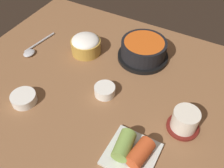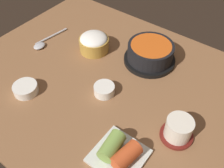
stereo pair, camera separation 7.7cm
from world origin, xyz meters
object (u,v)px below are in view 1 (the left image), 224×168
banchan_cup_center (105,90)px  side_bowl_near (24,98)px  stone_pot (143,50)px  kimchi_plate (132,151)px  rice_bowl (86,44)px  spoon (33,50)px  tea_cup_with_saucer (185,121)px

banchan_cup_center → side_bowl_near: bearing=-144.1°
stone_pot → kimchi_plate: (12.87, -36.19, -1.42)cm
rice_bowl → side_bowl_near: rice_bowl is taller
kimchi_plate → spoon: bearing=157.9°
tea_cup_with_saucer → spoon: 59.31cm
side_bowl_near → tea_cup_with_saucer: bearing=17.1°
banchan_cup_center → side_bowl_near: (-19.85, -14.34, -0.11)cm
rice_bowl → side_bowl_near: bearing=-97.4°
rice_bowl → side_bowl_near: 29.19cm
tea_cup_with_saucer → kimchi_plate: size_ratio=0.71×
spoon → stone_pot: bearing=23.1°
side_bowl_near → spoon: 24.25cm
tea_cup_with_saucer → banchan_cup_center: 25.21cm
tea_cup_with_saucer → spoon: (-58.94, 5.99, -2.65)cm
side_bowl_near → spoon: (-13.94, 19.82, -0.91)cm
banchan_cup_center → tea_cup_with_saucer: bearing=-1.2°
banchan_cup_center → side_bowl_near: size_ratio=0.85×
side_bowl_near → banchan_cup_center: bearing=35.9°
stone_pot → kimchi_plate: 38.44cm
kimchi_plate → spoon: 54.06cm
spoon → banchan_cup_center: bearing=-9.2°
banchan_cup_center → kimchi_plate: size_ratio=0.51×
kimchi_plate → side_bowl_near: bearing=179.2°
tea_cup_with_saucer → side_bowl_near: size_ratio=1.19×
kimchi_plate → rice_bowl: bearing=137.8°
banchan_cup_center → kimchi_plate: 22.04cm
rice_bowl → kimchi_plate: 43.76cm
stone_pot → tea_cup_with_saucer: size_ratio=1.99×
stone_pot → kimchi_plate: stone_pot is taller
banchan_cup_center → stone_pot: bearing=80.9°
rice_bowl → kimchi_plate: rice_bowl is taller
stone_pot → banchan_cup_center: size_ratio=2.76×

